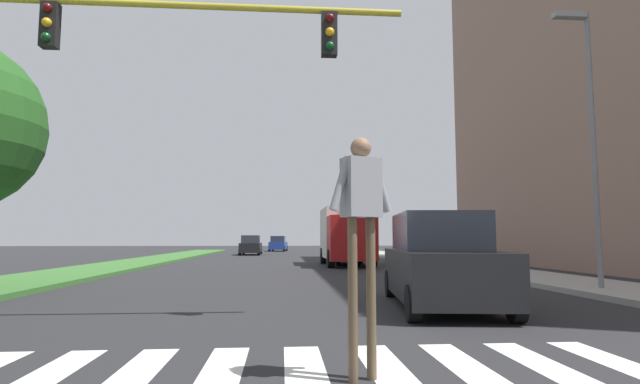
# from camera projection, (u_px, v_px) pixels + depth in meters

# --- Properties ---
(ground_plane) EXTENTS (140.00, 140.00, 0.00)m
(ground_plane) POSITION_uv_depth(u_px,v_px,m) (286.00, 265.00, 26.62)
(ground_plane) COLOR #262628
(crosswalk) EXTENTS (7.65, 2.20, 0.01)m
(crosswalk) POSITION_uv_depth(u_px,v_px,m) (305.00, 369.00, 5.31)
(crosswalk) COLOR silver
(crosswalk) RESTS_ON ground_plane
(median_strip) EXTENTS (3.36, 64.00, 0.15)m
(median_strip) POSITION_uv_depth(u_px,v_px,m) (118.00, 266.00, 23.98)
(median_strip) COLOR #386B2D
(median_strip) RESTS_ON ground_plane
(sidewalk_right) EXTENTS (3.00, 64.00, 0.15)m
(sidewalk_right) POSITION_uv_depth(u_px,v_px,m) (451.00, 265.00, 25.32)
(sidewalk_right) COLOR #9E9991
(sidewalk_right) RESTS_ON ground_plane
(traffic_light_gantry) EXTENTS (8.92, 0.30, 6.00)m
(traffic_light_gantry) POSITION_uv_depth(u_px,v_px,m) (46.00, 67.00, 8.30)
(traffic_light_gantry) COLOR gold
(traffic_light_gantry) RESTS_ON median_strip
(street_lamp_right) EXTENTS (1.02, 0.24, 7.50)m
(street_lamp_right) POSITION_uv_depth(u_px,v_px,m) (589.00, 121.00, 13.08)
(street_lamp_right) COLOR slate
(street_lamp_right) RESTS_ON sidewalk_right
(pedestrian_performer) EXTENTS (0.72, 0.37, 2.49)m
(pedestrian_performer) POSITION_uv_depth(u_px,v_px,m) (361.00, 216.00, 5.04)
(pedestrian_performer) COLOR brown
(pedestrian_performer) RESTS_ON ground_plane
(suv_crossing) EXTENTS (2.46, 4.79, 1.97)m
(suv_crossing) POSITION_uv_depth(u_px,v_px,m) (440.00, 262.00, 10.22)
(suv_crossing) COLOR black
(suv_crossing) RESTS_ON ground_plane
(sedan_midblock) EXTENTS (1.99, 4.51, 1.70)m
(sedan_midblock) POSITION_uv_depth(u_px,v_px,m) (349.00, 250.00, 27.64)
(sedan_midblock) COLOR #474C51
(sedan_midblock) RESTS_ON ground_plane
(sedan_distant) EXTENTS (1.84, 4.51, 1.71)m
(sedan_distant) POSITION_uv_depth(u_px,v_px,m) (251.00, 246.00, 42.69)
(sedan_distant) COLOR black
(sedan_distant) RESTS_ON ground_plane
(sedan_far_horizon) EXTENTS (2.19, 4.38, 1.72)m
(sedan_far_horizon) POSITION_uv_depth(u_px,v_px,m) (278.00, 244.00, 55.07)
(sedan_far_horizon) COLOR navy
(sedan_far_horizon) RESTS_ON ground_plane
(truck_box_delivery) EXTENTS (2.40, 6.20, 3.10)m
(truck_box_delivery) POSITION_uv_depth(u_px,v_px,m) (346.00, 235.00, 26.13)
(truck_box_delivery) COLOR maroon
(truck_box_delivery) RESTS_ON ground_plane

